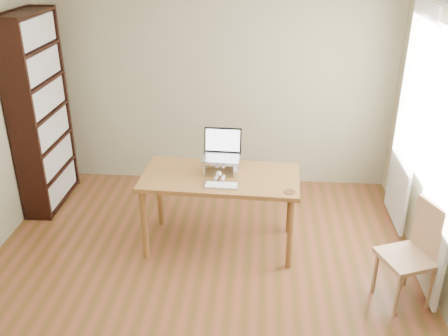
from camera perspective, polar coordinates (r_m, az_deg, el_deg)
room at (r=3.66m, az=-3.23°, el=1.47°), size 4.04×4.54×2.64m
bookshelf at (r=5.65m, az=-20.24°, el=5.91°), size 0.30×0.90×2.10m
curtains at (r=4.63m, az=22.07°, el=3.08°), size 0.03×1.90×2.25m
desk at (r=4.64m, az=-0.43°, el=-1.89°), size 1.48×0.79×0.75m
laptop_stand at (r=4.64m, az=-0.36°, el=0.50°), size 0.32×0.25×0.13m
laptop at (r=4.65m, az=-0.30°, el=2.07°), size 0.36×0.31×0.25m
keyboard at (r=4.40m, az=-0.30°, el=-2.01°), size 0.31×0.14×0.02m
coaster at (r=4.35m, az=7.49°, el=-2.71°), size 0.10×0.10×0.01m
cat at (r=4.67m, az=-0.14°, el=0.48°), size 0.25×0.49×0.16m
chair at (r=4.31m, az=21.12°, el=-9.04°), size 0.51×0.50×0.88m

